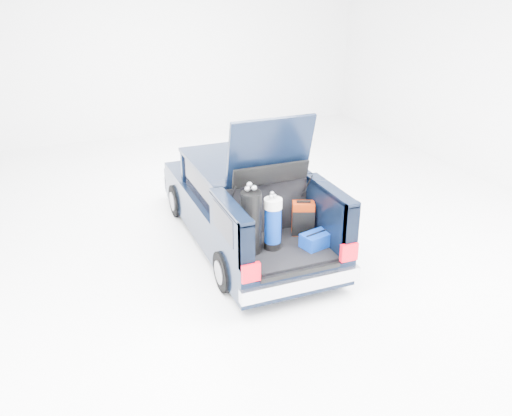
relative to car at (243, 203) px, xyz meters
name	(u,v)px	position (x,y,z in m)	size (l,w,h in m)	color
ground	(245,241)	(0.00, -0.11, -0.67)	(14.00, 14.00, 0.00)	white
car	(243,203)	(0.00, 0.00, 0.00)	(1.87, 4.65, 2.47)	black
red_suitcase	(303,218)	(0.50, -1.29, 0.19)	(0.39, 0.33, 0.55)	maroon
black_golf_bag	(251,222)	(-0.45, -1.54, 0.40)	(0.37, 0.40, 1.05)	black
blue_golf_bag	(273,223)	(-0.11, -1.53, 0.33)	(0.35, 0.35, 0.88)	black
blue_duffel	(316,240)	(0.50, -1.73, 0.03)	(0.49, 0.38, 0.23)	navy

